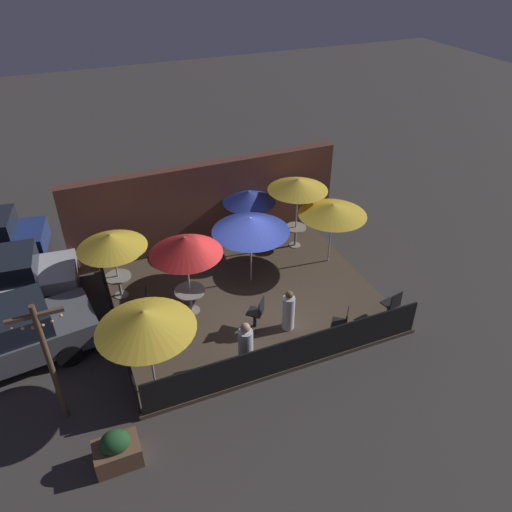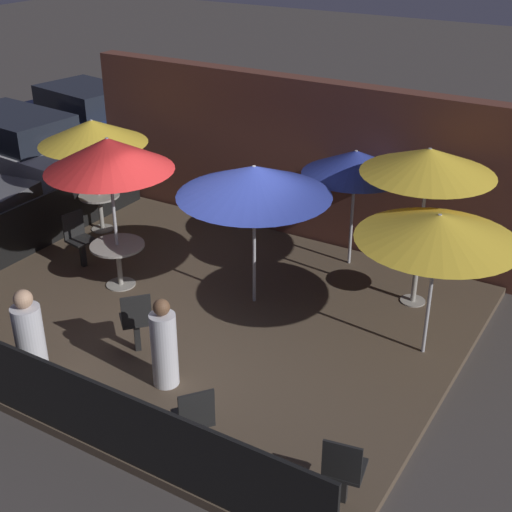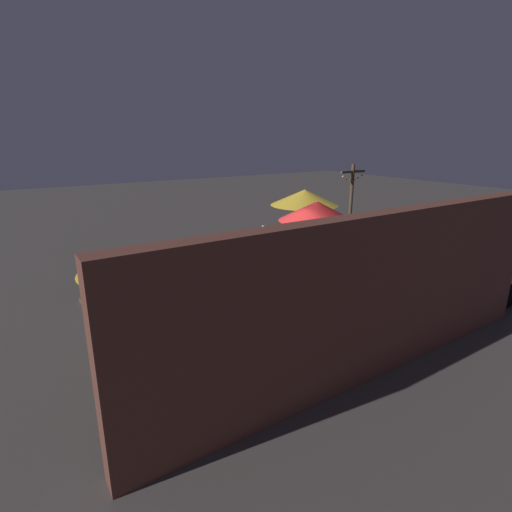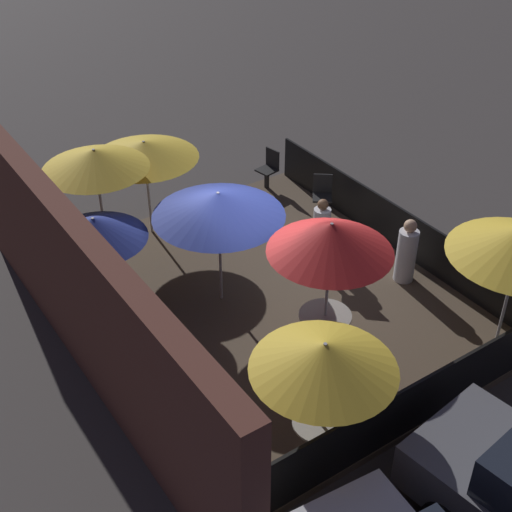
% 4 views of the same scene
% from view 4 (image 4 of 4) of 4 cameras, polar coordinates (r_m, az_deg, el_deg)
% --- Properties ---
extents(ground_plane, '(60.00, 60.00, 0.00)m').
position_cam_4_polar(ground_plane, '(13.10, 0.92, -3.83)').
color(ground_plane, '#423D3A').
extents(patio_deck, '(7.51, 6.21, 0.12)m').
position_cam_4_polar(patio_deck, '(13.06, 0.93, -3.62)').
color(patio_deck, brown).
rests_on(patio_deck, ground_plane).
extents(building_wall, '(9.11, 0.36, 2.98)m').
position_cam_4_polar(building_wall, '(11.00, -13.43, -3.74)').
color(building_wall, brown).
rests_on(building_wall, ground_plane).
extents(fence_front, '(7.31, 0.05, 0.95)m').
position_cam_4_polar(fence_front, '(14.41, 10.98, 2.36)').
color(fence_front, black).
rests_on(fence_front, patio_deck).
extents(fence_side_left, '(0.05, 6.01, 0.95)m').
position_cam_4_polar(fence_side_left, '(10.68, 12.65, -11.55)').
color(fence_side_left, black).
rests_on(fence_side_left, patio_deck).
extents(patio_umbrella_0, '(1.95, 1.95, 2.46)m').
position_cam_4_polar(patio_umbrella_0, '(10.70, 6.01, 1.47)').
color(patio_umbrella_0, '#B2B2B7').
rests_on(patio_umbrella_0, patio_deck).
extents(patio_umbrella_1, '(1.94, 1.94, 2.11)m').
position_cam_4_polar(patio_umbrella_1, '(9.10, 5.49, -8.01)').
color(patio_umbrella_1, '#B2B2B7').
rests_on(patio_umbrella_1, patio_deck).
extents(patio_umbrella_2, '(1.93, 1.93, 2.48)m').
position_cam_4_polar(patio_umbrella_2, '(13.01, -12.78, 7.58)').
color(patio_umbrella_2, '#B2B2B7').
rests_on(patio_umbrella_2, patio_deck).
extents(patio_umbrella_3, '(2.12, 2.12, 2.07)m').
position_cam_4_polar(patio_umbrella_3, '(14.10, -8.94, 8.41)').
color(patio_umbrella_3, '#B2B2B7').
rests_on(patio_umbrella_3, patio_deck).
extents(patio_umbrella_4, '(1.74, 1.74, 2.01)m').
position_cam_4_polar(patio_umbrella_4, '(11.90, -12.83, 2.16)').
color(patio_umbrella_4, '#B2B2B7').
rests_on(patio_umbrella_4, patio_deck).
extents(patio_umbrella_5, '(2.27, 2.27, 2.21)m').
position_cam_4_polar(patio_umbrella_5, '(11.93, -3.03, 4.16)').
color(patio_umbrella_5, '#B2B2B7').
rests_on(patio_umbrella_5, patio_deck).
extents(dining_table_0, '(0.86, 0.86, 0.72)m').
position_cam_4_polar(dining_table_0, '(11.67, 5.53, -5.26)').
color(dining_table_0, '#9E998E').
rests_on(dining_table_0, patio_deck).
extents(dining_table_1, '(0.75, 0.75, 0.70)m').
position_cam_4_polar(dining_table_1, '(10.06, 5.06, -13.65)').
color(dining_table_1, '#9E998E').
rests_on(dining_table_1, patio_deck).
extents(dining_table_2, '(0.70, 0.70, 0.73)m').
position_cam_4_polar(dining_table_2, '(13.86, -11.89, 1.25)').
color(dining_table_2, '#9E998E').
rests_on(dining_table_2, patio_deck).
extents(patio_chair_0, '(0.57, 0.57, 0.95)m').
position_cam_4_polar(patio_chair_0, '(13.29, 6.05, 0.06)').
color(patio_chair_0, black).
rests_on(patio_chair_0, patio_deck).
extents(patio_chair_1, '(0.47, 0.47, 0.94)m').
position_cam_4_polar(patio_chair_1, '(11.04, 8.09, -8.72)').
color(patio_chair_1, black).
rests_on(patio_chair_1, patio_deck).
extents(patio_chair_2, '(0.47, 0.47, 0.90)m').
position_cam_4_polar(patio_chair_2, '(16.28, 1.04, 7.09)').
color(patio_chair_2, black).
rests_on(patio_chair_2, patio_deck).
extents(patio_chair_3, '(0.56, 0.56, 0.96)m').
position_cam_4_polar(patio_chair_3, '(15.17, 5.32, 4.91)').
color(patio_chair_3, black).
rests_on(patio_chair_3, patio_deck).
extents(patron_0, '(0.37, 0.37, 1.24)m').
position_cam_4_polar(patron_0, '(13.93, 5.25, 2.10)').
color(patron_0, silver).
rests_on(patron_0, patio_deck).
extents(patron_1, '(0.53, 0.53, 1.30)m').
position_cam_4_polar(patron_1, '(13.46, 11.95, 0.23)').
color(patron_1, silver).
rests_on(patron_1, patio_deck).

